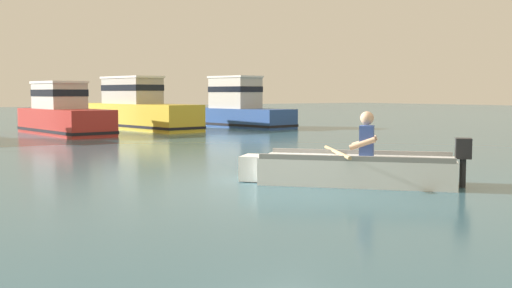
% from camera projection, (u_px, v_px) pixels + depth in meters
% --- Properties ---
extents(ground_plane, '(120.00, 120.00, 0.00)m').
position_uv_depth(ground_plane, '(282.00, 188.00, 9.86)').
color(ground_plane, '#386070').
extents(rowboat_with_person, '(2.94, 3.18, 1.19)m').
position_uv_depth(rowboat_with_person, '(353.00, 168.00, 10.27)').
color(rowboat_with_person, white).
rests_on(rowboat_with_person, ground).
extents(moored_boat_red, '(2.06, 5.23, 1.90)m').
position_uv_depth(moored_boat_red, '(63.00, 114.00, 22.42)').
color(moored_boat_red, '#B72D28').
rests_on(moored_boat_red, ground).
extents(moored_boat_yellow, '(2.50, 6.79, 2.16)m').
position_uv_depth(moored_boat_yellow, '(138.00, 109.00, 25.49)').
color(moored_boat_yellow, gold).
rests_on(moored_boat_yellow, ground).
extents(moored_boat_blue, '(2.42, 5.25, 2.21)m').
position_uv_depth(moored_boat_blue, '(239.00, 109.00, 27.05)').
color(moored_boat_blue, '#2D519E').
rests_on(moored_boat_blue, ground).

